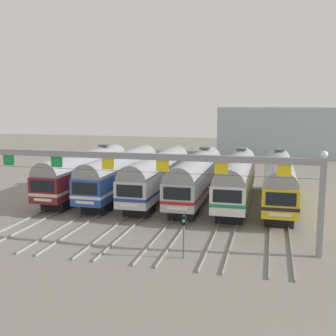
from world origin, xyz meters
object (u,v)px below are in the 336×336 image
at_px(commuter_train_maroon, 86,171).
at_px(commuter_train_blue, 121,172).
at_px(commuter_train_silver, 158,174).
at_px(catenary_gantry, 135,169).
at_px(commuter_train_yellow, 279,179).
at_px(commuter_train_stainless, 197,175).
at_px(commuter_train_white, 237,177).
at_px(yard_signal_mast, 184,228).

xyz_separation_m(commuter_train_maroon, commuter_train_blue, (4.06, -0.00, -0.00)).
relative_size(commuter_train_silver, catenary_gantry, 0.71).
height_order(commuter_train_maroon, catenary_gantry, catenary_gantry).
bearing_deg(commuter_train_yellow, commuter_train_silver, -179.98).
xyz_separation_m(commuter_train_stainless, catenary_gantry, (-2.03, -13.50, 2.66)).
bearing_deg(commuter_train_blue, commuter_train_stainless, 0.03).
bearing_deg(commuter_train_silver, commuter_train_white, 0.03).
relative_size(commuter_train_blue, commuter_train_silver, 1.00).
bearing_deg(commuter_train_yellow, catenary_gantry, -126.97).
height_order(commuter_train_silver, commuter_train_stainless, commuter_train_stainless).
distance_m(commuter_train_blue, catenary_gantry, 15.05).
height_order(commuter_train_yellow, yard_signal_mast, commuter_train_yellow).
height_order(commuter_train_stainless, commuter_train_white, same).
xyz_separation_m(commuter_train_stainless, commuter_train_yellow, (8.13, 0.00, 0.00)).
distance_m(commuter_train_yellow, catenary_gantry, 17.10).
xyz_separation_m(catenary_gantry, yard_signal_mast, (4.06, -2.37, -3.34)).
height_order(commuter_train_maroon, commuter_train_yellow, same).
bearing_deg(commuter_train_blue, commuter_train_maroon, 179.94).
xyz_separation_m(commuter_train_silver, commuter_train_white, (8.13, 0.00, 0.00)).
bearing_deg(yard_signal_mast, commuter_train_yellow, 68.98).
height_order(commuter_train_blue, catenary_gantry, catenary_gantry).
bearing_deg(commuter_train_silver, commuter_train_maroon, 179.97).
xyz_separation_m(commuter_train_blue, catenary_gantry, (6.10, -13.49, 2.66)).
height_order(commuter_train_white, catenary_gantry, catenary_gantry).
xyz_separation_m(commuter_train_maroon, commuter_train_white, (16.26, 0.00, 0.00)).
bearing_deg(commuter_train_yellow, commuter_train_maroon, 180.00).
relative_size(commuter_train_maroon, commuter_train_blue, 1.00).
relative_size(commuter_train_maroon, catenary_gantry, 0.71).
bearing_deg(commuter_train_stainless, commuter_train_maroon, 180.00).
distance_m(commuter_train_maroon, commuter_train_blue, 4.06).
xyz_separation_m(commuter_train_silver, commuter_train_stainless, (4.06, 0.00, 0.00)).
distance_m(commuter_train_stainless, commuter_train_white, 4.06).
bearing_deg(commuter_train_silver, commuter_train_stainless, 0.06).
bearing_deg(commuter_train_maroon, yard_signal_mast, -48.13).
height_order(commuter_train_silver, catenary_gantry, catenary_gantry).
xyz_separation_m(commuter_train_maroon, catenary_gantry, (10.16, -13.50, 2.66)).
distance_m(commuter_train_silver, catenary_gantry, 13.90).
relative_size(commuter_train_maroon, commuter_train_yellow, 1.00).
xyz_separation_m(commuter_train_white, commuter_train_yellow, (4.06, 0.00, 0.00)).
bearing_deg(catenary_gantry, yard_signal_mast, -30.26).
xyz_separation_m(commuter_train_blue, commuter_train_stainless, (8.13, 0.00, 0.00)).
height_order(commuter_train_stainless, commuter_train_yellow, same).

